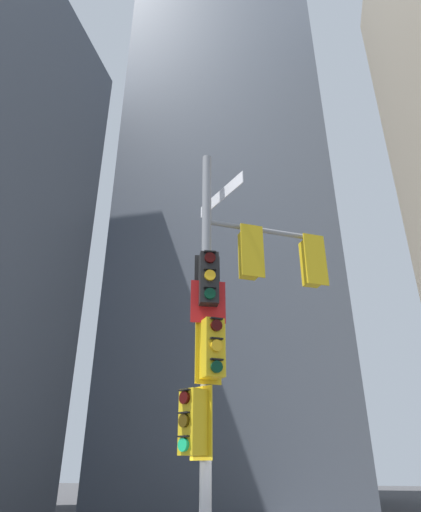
% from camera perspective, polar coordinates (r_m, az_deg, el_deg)
% --- Properties ---
extents(building_mid_block, '(16.67, 16.67, 53.71)m').
position_cam_1_polar(building_mid_block, '(42.93, 3.06, 9.22)').
color(building_mid_block, '#4C5460').
rests_on(building_mid_block, ground).
extents(signal_pole_assembly, '(2.70, 2.74, 8.48)m').
position_cam_1_polar(signal_pole_assembly, '(8.27, 2.20, -8.71)').
color(signal_pole_assembly, gray).
rests_on(signal_pole_assembly, ground).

